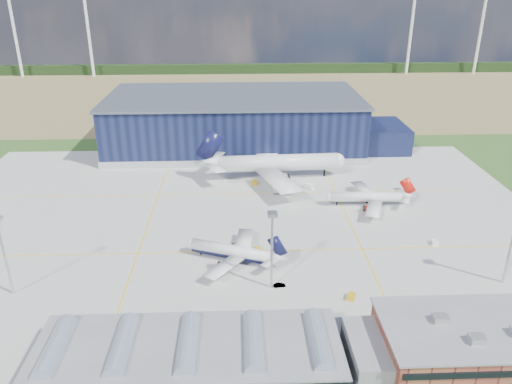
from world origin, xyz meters
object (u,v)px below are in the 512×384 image
hangar (240,124)px  airliner_navy (231,245)px  gse_tug_a (258,251)px  gse_cart_a (435,243)px  gse_van_b (309,186)px  gse_tug_c (254,183)px  car_b (280,285)px  light_mast_west (2,244)px  ops_building (485,343)px  airliner_red (366,192)px  airliner_widebody (278,154)px  light_mast_center (272,238)px  gse_tug_b (351,297)px  car_a (330,327)px

hangar → airliner_navy: hangar is taller
gse_tug_a → gse_cart_a: bearing=-9.0°
gse_van_b → gse_tug_c: 22.54m
airliner_navy → car_b: bearing=153.9°
light_mast_west → ops_building: bearing=-14.6°
ops_building → airliner_red: size_ratio=1.35×
hangar → airliner_widebody: bearing=-70.6°
hangar → airliner_navy: size_ratio=4.45×
light_mast_center → airliner_navy: bearing=126.8°
airliner_widebody → gse_tug_a: airliner_widebody is taller
airliner_navy → gse_tug_b: airliner_navy is taller
airliner_red → gse_van_b: airliner_red is taller
light_mast_west → gse_van_b: size_ratio=5.45×
gse_van_b → car_a: gse_van_b is taller
light_mast_west → gse_tug_b: 92.25m
light_mast_west → car_a: bearing=-12.2°
airliner_red → gse_tug_a: bearing=41.0°
light_mast_west → gse_tug_a: bearing=15.9°
gse_tug_a → hangar: bearing=80.5°
airliner_red → gse_tug_c: size_ratio=10.20×
car_b → airliner_navy: bearing=34.8°
light_mast_west → gse_tug_a: (67.29, 19.14, -14.77)m
gse_van_b → car_b: size_ratio=1.29×
ops_building → gse_tug_b: (-24.15, 23.97, -4.16)m
ops_building → car_a: (-31.98, 12.00, -4.26)m
light_mast_center → gse_tug_a: light_mast_center is taller
light_mast_west → airliner_navy: bearing=14.0°
hangar → light_mast_west: size_ratio=6.30×
car_a → car_b: (-10.71, 18.27, 0.01)m
car_a → airliner_navy: bearing=51.4°
light_mast_west → car_a: (83.02, -18.00, -14.90)m
light_mast_center → car_a: (13.02, -18.00, -14.90)m
airliner_widebody → gse_cart_a: bearing=-54.9°
gse_tug_c → car_a: bearing=-75.8°
airliner_red → car_a: 74.76m
airliner_navy → gse_tug_a: (8.29, 4.42, -4.65)m
gse_cart_a → gse_tug_c: 76.45m
gse_tug_b → gse_cart_a: (33.04, 28.01, 0.02)m
airliner_widebody → gse_cart_a: airliner_widebody is taller
light_mast_west → airliner_red: light_mast_west is taller
light_mast_west → gse_cart_a: light_mast_west is taller
gse_van_b → gse_tug_c: bearing=126.7°
gse_cart_a → gse_van_b: gse_van_b is taller
gse_tug_b → gse_van_b: size_ratio=0.70×
hangar → car_a: 144.65m
gse_tug_b → car_a: gse_tug_b is taller
hangar → gse_tug_c: 51.95m
car_a → airliner_red: bearing=-5.1°
gse_van_b → airliner_red: bearing=-81.6°
airliner_red → gse_van_b: 25.68m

